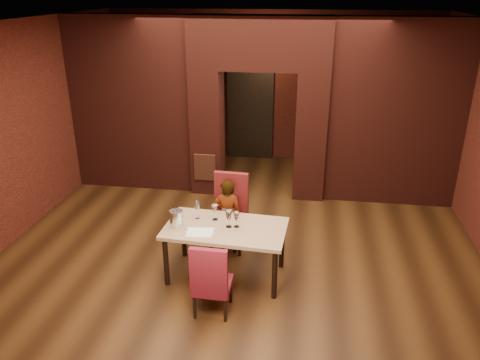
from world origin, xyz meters
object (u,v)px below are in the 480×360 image
(person_seated, at_px, (227,216))
(potted_plant, at_px, (272,233))
(dining_table, at_px, (226,251))
(chair_far, at_px, (228,213))
(wine_bucket, at_px, (176,218))
(wine_glass_c, at_px, (237,220))
(chair_near, at_px, (213,277))
(water_bottle, at_px, (197,209))
(wine_glass_b, at_px, (229,219))
(wine_glass_a, at_px, (215,212))

(person_seated, distance_m, potted_plant, 0.76)
(dining_table, height_order, chair_far, chair_far)
(wine_bucket, bearing_deg, wine_glass_c, 6.51)
(wine_glass_c, xyz_separation_m, wine_bucket, (-0.78, -0.09, 0.00))
(person_seated, height_order, wine_glass_c, person_seated)
(chair_far, distance_m, potted_plant, 0.74)
(dining_table, bearing_deg, wine_bucket, -171.18)
(dining_table, height_order, chair_near, chair_near)
(water_bottle, xyz_separation_m, potted_plant, (0.97, 0.68, -0.65))
(water_bottle, height_order, potted_plant, water_bottle)
(water_bottle, bearing_deg, chair_far, 59.38)
(dining_table, relative_size, potted_plant, 3.56)
(chair_far, distance_m, water_bottle, 0.71)
(chair_far, height_order, person_seated, person_seated)
(dining_table, distance_m, water_bottle, 0.68)
(chair_far, xyz_separation_m, water_bottle, (-0.33, -0.55, 0.31))
(wine_glass_b, bearing_deg, wine_glass_c, 10.05)
(wine_glass_b, height_order, wine_bucket, wine_glass_b)
(wine_glass_a, relative_size, wine_bucket, 1.00)
(dining_table, height_order, wine_glass_b, wine_glass_b)
(wine_glass_b, height_order, water_bottle, water_bottle)
(chair_near, relative_size, person_seated, 0.84)
(wine_glass_c, bearing_deg, potted_plant, 64.28)
(dining_table, relative_size, wine_glass_a, 7.26)
(person_seated, xyz_separation_m, potted_plant, (0.64, 0.24, -0.35))
(chair_near, height_order, wine_bucket, chair_near)
(person_seated, relative_size, wine_bucket, 5.22)
(dining_table, distance_m, chair_near, 0.77)
(person_seated, height_order, water_bottle, person_seated)
(chair_near, xyz_separation_m, potted_plant, (0.57, 1.63, -0.26))
(person_seated, height_order, wine_glass_a, person_seated)
(chair_near, distance_m, water_bottle, 1.10)
(chair_near, xyz_separation_m, person_seated, (-0.07, 1.39, 0.09))
(chair_far, distance_m, wine_bucket, 1.01)
(wine_glass_a, relative_size, wine_glass_c, 1.04)
(chair_far, xyz_separation_m, wine_glass_b, (0.14, -0.73, 0.29))
(chair_near, relative_size, wine_glass_a, 4.42)
(chair_near, bearing_deg, water_bottle, -66.50)
(chair_far, distance_m, wine_glass_b, 0.80)
(chair_far, distance_m, wine_glass_c, 0.80)
(water_bottle, bearing_deg, wine_glass_b, -21.11)
(wine_glass_b, distance_m, wine_bucket, 0.68)
(potted_plant, bearing_deg, chair_near, -109.26)
(wine_bucket, bearing_deg, person_seated, 51.62)
(person_seated, xyz_separation_m, wine_glass_b, (0.13, -0.62, 0.29))
(chair_near, xyz_separation_m, wine_glass_b, (0.06, 0.77, 0.38))
(chair_far, xyz_separation_m, chair_near, (0.07, -1.50, -0.08))
(wine_glass_b, bearing_deg, wine_bucket, -174.00)
(wine_glass_a, bearing_deg, potted_plant, 43.44)
(chair_far, xyz_separation_m, person_seated, (0.01, -0.11, 0.01))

